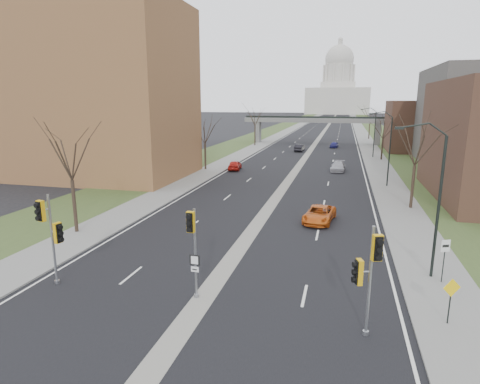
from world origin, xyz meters
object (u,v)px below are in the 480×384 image
at_px(car_left_far, 300,148).
at_px(car_left_near, 235,165).
at_px(car_right_far, 334,145).
at_px(signal_pole_left, 50,228).
at_px(signal_pole_median, 193,238).
at_px(car_right_near, 319,214).
at_px(speed_limit_sign, 445,253).
at_px(warning_sign, 451,295).
at_px(signal_pole_right, 368,267).
at_px(car_right_mid, 338,166).

bearing_deg(car_left_far, car_left_near, 77.91).
distance_m(car_left_near, car_right_far, 35.95).
distance_m(signal_pole_left, car_right_far, 73.79).
relative_size(signal_pole_left, car_left_far, 1.15).
relative_size(signal_pole_left, car_left_near, 1.22).
height_order(signal_pole_median, car_right_near, signal_pole_median).
height_order(speed_limit_sign, car_right_near, speed_limit_sign).
relative_size(warning_sign, car_right_near, 0.46).
bearing_deg(speed_limit_sign, car_right_far, 72.65).
height_order(signal_pole_right, car_left_near, signal_pole_right).
height_order(speed_limit_sign, car_right_far, speed_limit_sign).
bearing_deg(car_right_near, speed_limit_sign, -46.79).
bearing_deg(car_right_far, car_left_near, -105.45).
height_order(signal_pole_median, car_left_far, signal_pole_median).
distance_m(car_left_far, car_right_near, 48.93).
relative_size(warning_sign, car_right_mid, 0.46).
xyz_separation_m(warning_sign, car_left_far, (-13.51, 63.23, -0.80)).
bearing_deg(speed_limit_sign, car_left_far, 79.80).
bearing_deg(car_right_far, car_left_far, -121.67).
height_order(car_left_far, car_right_near, car_left_far).
distance_m(signal_pole_right, car_left_near, 43.57).
xyz_separation_m(signal_pole_median, signal_pole_right, (8.20, -1.34, -0.07)).
xyz_separation_m(signal_pole_left, car_right_far, (12.93, 72.60, -2.68)).
bearing_deg(speed_limit_sign, signal_pole_right, -148.11).
height_order(speed_limit_sign, warning_sign, speed_limit_sign).
bearing_deg(signal_pole_left, car_right_near, 62.65).
xyz_separation_m(signal_pole_left, signal_pole_right, (16.12, -0.97, -0.10)).
relative_size(speed_limit_sign, car_left_near, 0.59).
bearing_deg(car_right_far, signal_pole_left, -93.66).
relative_size(car_left_far, car_right_mid, 0.94).
distance_m(signal_pole_right, warning_sign, 4.51).
height_order(signal_pole_left, warning_sign, signal_pole_left).
relative_size(car_left_near, car_right_near, 0.87).
relative_size(signal_pole_right, car_left_near, 1.19).
relative_size(signal_pole_right, speed_limit_sign, 2.01).
height_order(signal_pole_left, signal_pole_right, signal_pole_left).
xyz_separation_m(warning_sign, car_left_near, (-20.31, 38.30, -0.82)).
bearing_deg(car_right_mid, car_right_near, -88.88).
bearing_deg(car_right_far, signal_pole_median, -87.53).
bearing_deg(warning_sign, signal_pole_median, 159.06).
distance_m(car_right_near, car_right_far, 56.87).
bearing_deg(speed_limit_sign, signal_pole_left, 171.16).
relative_size(signal_pole_left, warning_sign, 2.34).
distance_m(warning_sign, car_right_mid, 41.30).
relative_size(signal_pole_right, car_right_near, 1.04).
xyz_separation_m(speed_limit_sign, car_left_far, (-14.21, 58.68, -1.08)).
height_order(car_right_near, car_right_far, car_right_near).
relative_size(speed_limit_sign, car_left_far, 0.56).
bearing_deg(signal_pole_left, warning_sign, 15.44).
bearing_deg(car_left_near, signal_pole_median, 94.92).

